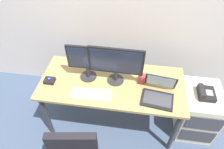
{
  "coord_description": "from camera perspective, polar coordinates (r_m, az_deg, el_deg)",
  "views": [
    {
      "loc": [
        0.21,
        -1.46,
        2.32
      ],
      "look_at": [
        0.0,
        0.0,
        0.86
      ],
      "focal_mm": 32.12,
      "sensor_mm": 36.0,
      "label": 1
    }
  ],
  "objects": [
    {
      "name": "desk_phone",
      "position": [
        2.38,
        25.13,
        -4.84
      ],
      "size": [
        0.17,
        0.2,
        0.09
      ],
      "color": "black",
      "rests_on": "file_cabinet"
    },
    {
      "name": "file_cabinet",
      "position": [
        2.65,
        22.92,
        -9.56
      ],
      "size": [
        0.42,
        0.53,
        0.63
      ],
      "color": "beige",
      "rests_on": "ground"
    },
    {
      "name": "monitor_main",
      "position": [
        2.01,
        1.1,
        3.31
      ],
      "size": [
        0.56,
        0.18,
        0.43
      ],
      "color": "#262628",
      "rests_on": "desk"
    },
    {
      "name": "keyboard",
      "position": [
        2.05,
        -5.88,
        -5.53
      ],
      "size": [
        0.42,
        0.16,
        0.03
      ],
      "color": "silver",
      "rests_on": "desk"
    },
    {
      "name": "monitor_side",
      "position": [
        2.08,
        -7.27,
        4.01
      ],
      "size": [
        0.41,
        0.18,
        0.42
      ],
      "color": "#262628",
      "rests_on": "desk"
    },
    {
      "name": "trackball_mouse",
      "position": [
        2.26,
        -17.36,
        -1.61
      ],
      "size": [
        0.11,
        0.09,
        0.07
      ],
      "color": "black",
      "rests_on": "desk"
    },
    {
      "name": "desk",
      "position": [
        2.23,
        0.0,
        -3.67
      ],
      "size": [
        1.56,
        0.69,
        0.74
      ],
      "color": "#97814C",
      "rests_on": "ground"
    },
    {
      "name": "ground_plane",
      "position": [
        2.75,
        0.0,
        -12.75
      ],
      "size": [
        8.0,
        8.0,
        0.0
      ],
      "primitive_type": "plane",
      "color": "#3B4B66"
    },
    {
      "name": "laptop",
      "position": [
        2.05,
        13.08,
        -5.11
      ],
      "size": [
        0.34,
        0.33,
        0.23
      ],
      "color": "black",
      "rests_on": "desk"
    },
    {
      "name": "coffee_mug",
      "position": [
        2.16,
        8.57,
        -1.23
      ],
      "size": [
        0.09,
        0.08,
        0.1
      ],
      "color": "maroon",
      "rests_on": "desk"
    }
  ]
}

